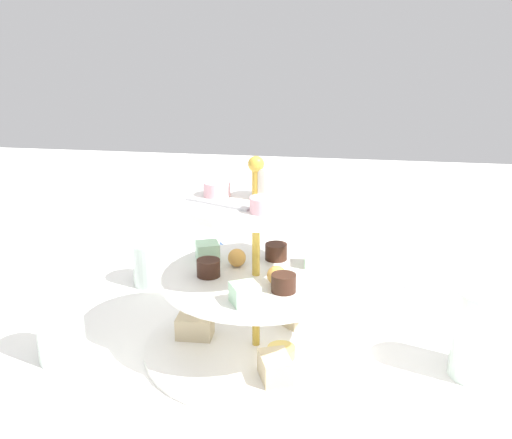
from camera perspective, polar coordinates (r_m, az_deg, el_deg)
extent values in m
plane|color=white|center=(0.86, 0.00, -11.79)|extent=(2.40, 2.40, 0.00)
cylinder|color=white|center=(0.86, 0.00, -11.50)|extent=(0.30, 0.30, 0.01)
cylinder|color=white|center=(0.81, 0.00, -5.35)|extent=(0.24, 0.24, 0.01)
cylinder|color=white|center=(0.78, 0.00, 1.44)|extent=(0.19, 0.19, 0.01)
cylinder|color=gold|center=(0.80, 0.00, -3.87)|extent=(0.01, 0.01, 0.26)
sphere|color=gold|center=(0.77, 0.00, 5.04)|extent=(0.02, 0.02, 0.02)
cube|color=#CCB78E|center=(0.90, 3.85, -8.46)|extent=(0.06, 0.06, 0.03)
cube|color=#CCB78E|center=(0.87, -5.55, -9.61)|extent=(0.05, 0.04, 0.03)
cube|color=#CCB78E|center=(0.78, 1.74, -13.23)|extent=(0.05, 0.06, 0.03)
cylinder|color=#E5C660|center=(0.82, 2.31, -11.86)|extent=(0.04, 0.04, 0.01)
cylinder|color=#381E14|center=(0.81, -4.32, -4.38)|extent=(0.03, 0.03, 0.02)
cylinder|color=#381E14|center=(0.76, 2.52, -5.76)|extent=(0.03, 0.03, 0.02)
cylinder|color=#381E14|center=(0.86, 1.83, -2.92)|extent=(0.03, 0.03, 0.02)
cube|color=#B2E5BC|center=(0.84, 5.44, -3.43)|extent=(0.03, 0.03, 0.02)
cube|color=#B2E5BC|center=(0.86, -4.41, -2.87)|extent=(0.04, 0.04, 0.02)
cube|color=#B2E5BC|center=(0.73, -1.05, -6.74)|extent=(0.04, 0.04, 0.02)
sphere|color=gold|center=(0.83, -1.74, -3.47)|extent=(0.02, 0.02, 0.02)
sphere|color=gold|center=(0.78, 1.87, -5.06)|extent=(0.02, 0.02, 0.02)
cylinder|color=#F2B7C1|center=(0.79, -3.55, 2.76)|extent=(0.03, 0.03, 0.02)
cylinder|color=#F2B7C1|center=(0.73, 0.75, 1.34)|extent=(0.03, 0.03, 0.02)
cylinder|color=#F2B7C1|center=(0.81, 2.81, 3.08)|extent=(0.03, 0.03, 0.02)
cylinder|color=white|center=(0.78, 1.14, 3.35)|extent=(0.04, 0.04, 0.04)
cube|color=silver|center=(0.76, -3.51, 1.44)|extent=(0.09, 0.04, 0.00)
cube|color=silver|center=(0.74, 2.91, 1.15)|extent=(0.09, 0.05, 0.00)
cylinder|color=silver|center=(0.83, 19.60, -9.72)|extent=(0.07, 0.07, 0.11)
cylinder|color=silver|center=(1.06, -9.35, -3.95)|extent=(0.06, 0.06, 0.07)
cylinder|color=white|center=(1.12, -1.77, -4.20)|extent=(0.09, 0.09, 0.01)
cylinder|color=white|center=(1.11, -1.78, -2.99)|extent=(0.06, 0.06, 0.04)
cylinder|color=#4772B2|center=(1.11, -1.79, -2.09)|extent=(0.06, 0.06, 0.01)
cube|color=silver|center=(1.11, 10.85, -4.89)|extent=(0.14, 0.12, 0.00)
cylinder|color=silver|center=(0.86, -17.30, -9.16)|extent=(0.06, 0.06, 0.10)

